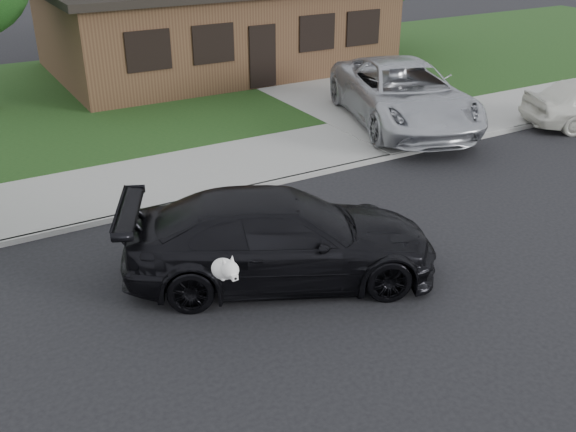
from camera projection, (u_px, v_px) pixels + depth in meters
ground at (348, 251)px, 12.15m from camera, size 120.00×120.00×0.00m
sidewalk at (234, 165)px, 16.01m from camera, size 60.00×3.00×0.12m
curb at (262, 185)px, 14.85m from camera, size 60.00×0.12×0.12m
lawn at (134, 92)px, 22.24m from camera, size 60.00×13.00×0.13m
driveway at (326, 89)px, 22.60m from camera, size 4.50×13.00×0.14m
sedan at (281, 238)px, 10.98m from camera, size 5.79×4.18×1.56m
minivan at (403, 94)px, 18.42m from camera, size 4.81×6.96×1.77m
recycling_bin at (405, 126)px, 17.05m from camera, size 0.74×0.74×0.99m
house at (213, 13)px, 24.69m from camera, size 12.60×8.60×4.65m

